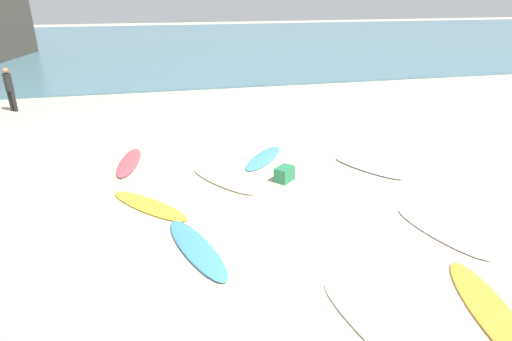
{
  "coord_description": "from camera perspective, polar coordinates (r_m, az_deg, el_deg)",
  "views": [
    {
      "loc": [
        -2.3,
        -5.03,
        4.29
      ],
      "look_at": [
        -0.16,
        4.04,
        0.3
      ],
      "focal_mm": 29.59,
      "sensor_mm": 36.0,
      "label": 1
    }
  ],
  "objects": [
    {
      "name": "surfboard_6",
      "position": [
        6.3,
        16.43,
        -20.55
      ],
      "size": [
        1.04,
        2.5,
        0.06
      ],
      "primitive_type": "ellipsoid",
      "rotation": [
        0.0,
        0.0,
        0.24
      ],
      "color": "silver",
      "rests_on": "ground_plane"
    },
    {
      "name": "surfboard_8",
      "position": [
        7.74,
        -8.02,
        -10.36
      ],
      "size": [
        1.18,
        2.3,
        0.09
      ],
      "primitive_type": "ellipsoid",
      "rotation": [
        0.0,
        0.0,
        0.31
      ],
      "color": "#4490E2",
      "rests_on": "ground_plane"
    },
    {
      "name": "surfboard_5",
      "position": [
        9.38,
        -14.24,
        -4.6
      ],
      "size": [
        1.85,
        2.03,
        0.07
      ],
      "primitive_type": "ellipsoid",
      "rotation": [
        0.0,
        0.0,
        0.71
      ],
      "color": "yellow",
      "rests_on": "ground_plane"
    },
    {
      "name": "surfboard_2",
      "position": [
        8.9,
        23.78,
        -7.6
      ],
      "size": [
        1.1,
        2.18,
        0.06
      ],
      "primitive_type": "ellipsoid",
      "rotation": [
        0.0,
        0.0,
        3.4
      ],
      "color": "white",
      "rests_on": "ground_plane"
    },
    {
      "name": "surfboard_1",
      "position": [
        10.28,
        -4.49,
        -1.35
      ],
      "size": [
        1.57,
        2.08,
        0.08
      ],
      "primitive_type": "ellipsoid",
      "rotation": [
        0.0,
        0.0,
        0.56
      ],
      "color": "#EDE1C5",
      "rests_on": "ground_plane"
    },
    {
      "name": "surfboard_7",
      "position": [
        11.81,
        -16.78,
        1.08
      ],
      "size": [
        0.81,
        2.12,
        0.09
      ],
      "primitive_type": "ellipsoid",
      "rotation": [
        0.0,
        0.0,
        -0.15
      ],
      "color": "#DF4C56",
      "rests_on": "ground_plane"
    },
    {
      "name": "beachgoer_near",
      "position": [
        18.7,
        -30.38,
        9.66
      ],
      "size": [
        0.39,
        0.39,
        1.65
      ],
      "rotation": [
        0.0,
        0.0,
        5.63
      ],
      "color": "black",
      "rests_on": "ground_plane"
    },
    {
      "name": "surfboard_0",
      "position": [
        11.63,
        1.03,
        1.7
      ],
      "size": [
        1.66,
        1.92,
        0.06
      ],
      "primitive_type": "ellipsoid",
      "rotation": [
        0.0,
        0.0,
        -0.65
      ],
      "color": "#4D9BD6",
      "rests_on": "ground_plane"
    },
    {
      "name": "ground_plane",
      "position": [
        7.0,
        9.22,
        -14.98
      ],
      "size": [
        120.0,
        120.0,
        0.0
      ],
      "primitive_type": "plane",
      "color": "beige"
    },
    {
      "name": "beach_cooler",
      "position": [
        10.27,
        3.86,
        -0.49
      ],
      "size": [
        0.57,
        0.56,
        0.36
      ],
      "primitive_type": "cube",
      "rotation": [
        0.0,
        0.0,
        0.72
      ],
      "color": "#287F51",
      "rests_on": "ground_plane"
    },
    {
      "name": "ocean_water",
      "position": [
        39.97,
        -10.39,
        16.73
      ],
      "size": [
        120.0,
        40.0,
        0.08
      ],
      "primitive_type": "cube",
      "color": "slate",
      "rests_on": "ground_plane"
    },
    {
      "name": "surfboard_3",
      "position": [
        11.35,
        14.92,
        0.38
      ],
      "size": [
        1.44,
        1.97,
        0.08
      ],
      "primitive_type": "ellipsoid",
      "rotation": [
        0.0,
        0.0,
        0.53
      ],
      "color": "white",
      "rests_on": "ground_plane"
    },
    {
      "name": "surfboard_4",
      "position": [
        7.25,
        29.22,
        -16.3
      ],
      "size": [
        1.11,
        2.45,
        0.06
      ],
      "primitive_type": "ellipsoid",
      "rotation": [
        0.0,
        0.0,
        -0.23
      ],
      "color": "orange",
      "rests_on": "ground_plane"
    }
  ]
}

